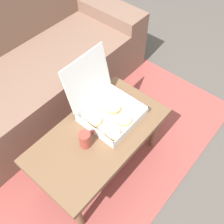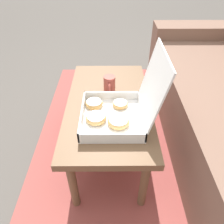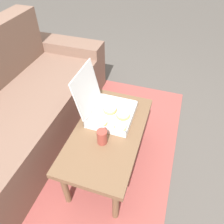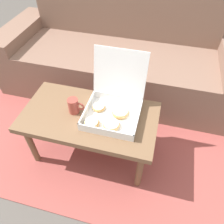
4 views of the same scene
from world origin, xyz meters
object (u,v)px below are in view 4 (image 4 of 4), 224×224
at_px(coffee_table, 90,120).
at_px(coffee_mug, 74,106).
at_px(couch, 120,59).
at_px(pastry_box, 112,107).

bearing_deg(coffee_table, coffee_mug, 176.98).
bearing_deg(couch, pastry_box, -80.20).
distance_m(coffee_table, pastry_box, 0.19).
xyz_separation_m(couch, coffee_mug, (-0.10, -0.87, 0.17)).
height_order(couch, coffee_table, couch).
bearing_deg(coffee_table, couch, 90.00).
distance_m(couch, pastry_box, 0.86).
xyz_separation_m(coffee_table, coffee_mug, (-0.10, 0.01, 0.11)).
bearing_deg(pastry_box, coffee_table, -160.75).
relative_size(couch, coffee_mug, 19.65).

